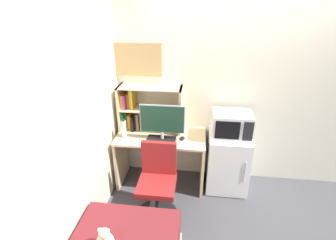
{
  "coord_description": "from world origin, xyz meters",
  "views": [
    {
      "loc": [
        -0.51,
        -3.2,
        2.36
      ],
      "look_at": [
        -0.86,
        -0.33,
        1.01
      ],
      "focal_mm": 26.86,
      "sensor_mm": 36.0,
      "label": 1
    }
  ],
  "objects_px": {
    "monitor": "(162,121)",
    "keyboard": "(162,138)",
    "water_bottle": "(124,129)",
    "desk_chair": "(158,186)",
    "microwave": "(232,124)",
    "wall_corkboard": "(132,59)",
    "hutch_bookshelf": "(141,108)",
    "computer_mouse": "(182,138)",
    "teddy_bear": "(105,240)",
    "mini_fridge": "(227,161)"
  },
  "relations": [
    {
      "from": "water_bottle",
      "to": "microwave",
      "type": "height_order",
      "value": "microwave"
    },
    {
      "from": "keyboard",
      "to": "water_bottle",
      "type": "distance_m",
      "value": 0.5
    },
    {
      "from": "microwave",
      "to": "keyboard",
      "type": "bearing_deg",
      "value": -172.07
    },
    {
      "from": "monitor",
      "to": "wall_corkboard",
      "type": "height_order",
      "value": "wall_corkboard"
    },
    {
      "from": "microwave",
      "to": "water_bottle",
      "type": "bearing_deg",
      "value": -174.47
    },
    {
      "from": "monitor",
      "to": "water_bottle",
      "type": "relative_size",
      "value": 2.2
    },
    {
      "from": "monitor",
      "to": "desk_chair",
      "type": "bearing_deg",
      "value": -88.97
    },
    {
      "from": "mini_fridge",
      "to": "wall_corkboard",
      "type": "bearing_deg",
      "value": 168.67
    },
    {
      "from": "computer_mouse",
      "to": "wall_corkboard",
      "type": "bearing_deg",
      "value": 153.38
    },
    {
      "from": "hutch_bookshelf",
      "to": "microwave",
      "type": "relative_size",
      "value": 1.73
    },
    {
      "from": "hutch_bookshelf",
      "to": "water_bottle",
      "type": "height_order",
      "value": "hutch_bookshelf"
    },
    {
      "from": "computer_mouse",
      "to": "teddy_bear",
      "type": "bearing_deg",
      "value": -110.73
    },
    {
      "from": "desk_chair",
      "to": "mini_fridge",
      "type": "bearing_deg",
      "value": 35.58
    },
    {
      "from": "water_bottle",
      "to": "monitor",
      "type": "bearing_deg",
      "value": -0.33
    },
    {
      "from": "water_bottle",
      "to": "wall_corkboard",
      "type": "xyz_separation_m",
      "value": [
        0.05,
        0.39,
        0.82
      ]
    },
    {
      "from": "keyboard",
      "to": "computer_mouse",
      "type": "xyz_separation_m",
      "value": [
        0.27,
        0.03,
        0.01
      ]
    },
    {
      "from": "hutch_bookshelf",
      "to": "microwave",
      "type": "distance_m",
      "value": 1.21
    },
    {
      "from": "computer_mouse",
      "to": "desk_chair",
      "type": "bearing_deg",
      "value": -115.26
    },
    {
      "from": "hutch_bookshelf",
      "to": "mini_fridge",
      "type": "xyz_separation_m",
      "value": [
        1.2,
        -0.14,
        -0.66
      ]
    },
    {
      "from": "monitor",
      "to": "computer_mouse",
      "type": "bearing_deg",
      "value": 9.3
    },
    {
      "from": "monitor",
      "to": "mini_fridge",
      "type": "xyz_separation_m",
      "value": [
        0.87,
        0.13,
        -0.62
      ]
    },
    {
      "from": "water_bottle",
      "to": "hutch_bookshelf",
      "type": "bearing_deg",
      "value": 57.94
    },
    {
      "from": "keyboard",
      "to": "desk_chair",
      "type": "relative_size",
      "value": 0.4
    },
    {
      "from": "water_bottle",
      "to": "teddy_bear",
      "type": "relative_size",
      "value": 1.11
    },
    {
      "from": "mini_fridge",
      "to": "microwave",
      "type": "bearing_deg",
      "value": 89.82
    },
    {
      "from": "water_bottle",
      "to": "desk_chair",
      "type": "distance_m",
      "value": 0.85
    },
    {
      "from": "computer_mouse",
      "to": "teddy_bear",
      "type": "height_order",
      "value": "computer_mouse"
    },
    {
      "from": "hutch_bookshelf",
      "to": "desk_chair",
      "type": "bearing_deg",
      "value": -65.68
    },
    {
      "from": "water_bottle",
      "to": "desk_chair",
      "type": "xyz_separation_m",
      "value": [
        0.51,
        -0.48,
        -0.47
      ]
    },
    {
      "from": "computer_mouse",
      "to": "microwave",
      "type": "height_order",
      "value": "microwave"
    },
    {
      "from": "hutch_bookshelf",
      "to": "desk_chair",
      "type": "distance_m",
      "value": 1.06
    },
    {
      "from": "water_bottle",
      "to": "mini_fridge",
      "type": "height_order",
      "value": "water_bottle"
    },
    {
      "from": "monitor",
      "to": "mini_fridge",
      "type": "height_order",
      "value": "monitor"
    },
    {
      "from": "teddy_bear",
      "to": "mini_fridge",
      "type": "bearing_deg",
      "value": 52.88
    },
    {
      "from": "water_bottle",
      "to": "computer_mouse",
      "type": "bearing_deg",
      "value": 2.94
    },
    {
      "from": "computer_mouse",
      "to": "water_bottle",
      "type": "distance_m",
      "value": 0.77
    },
    {
      "from": "microwave",
      "to": "wall_corkboard",
      "type": "height_order",
      "value": "wall_corkboard"
    },
    {
      "from": "keyboard",
      "to": "water_bottle",
      "type": "relative_size",
      "value": 1.43
    },
    {
      "from": "desk_chair",
      "to": "wall_corkboard",
      "type": "height_order",
      "value": "wall_corkboard"
    },
    {
      "from": "mini_fridge",
      "to": "keyboard",
      "type": "bearing_deg",
      "value": -172.26
    },
    {
      "from": "hutch_bookshelf",
      "to": "microwave",
      "type": "xyz_separation_m",
      "value": [
        1.2,
        -0.14,
        -0.1
      ]
    },
    {
      "from": "water_bottle",
      "to": "desk_chair",
      "type": "relative_size",
      "value": 0.28
    },
    {
      "from": "computer_mouse",
      "to": "mini_fridge",
      "type": "distance_m",
      "value": 0.72
    },
    {
      "from": "monitor",
      "to": "desk_chair",
      "type": "height_order",
      "value": "monitor"
    },
    {
      "from": "mini_fridge",
      "to": "microwave",
      "type": "distance_m",
      "value": 0.56
    },
    {
      "from": "mini_fridge",
      "to": "microwave",
      "type": "relative_size",
      "value": 1.68
    },
    {
      "from": "wall_corkboard",
      "to": "water_bottle",
      "type": "bearing_deg",
      "value": -97.3
    },
    {
      "from": "teddy_bear",
      "to": "monitor",
      "type": "bearing_deg",
      "value": 78.34
    },
    {
      "from": "monitor",
      "to": "keyboard",
      "type": "bearing_deg",
      "value": 131.31
    },
    {
      "from": "microwave",
      "to": "wall_corkboard",
      "type": "xyz_separation_m",
      "value": [
        -1.32,
        0.26,
        0.73
      ]
    }
  ]
}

